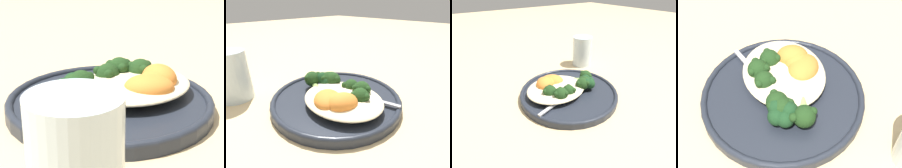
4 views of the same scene
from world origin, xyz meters
The scene contains 14 objects.
ground_plane centered at (0.00, 0.00, 0.00)m, with size 4.00×4.00×0.00m, color #D6B784.
plate centered at (0.01, 0.01, 0.01)m, with size 0.30×0.30×0.02m.
quinoa_mound centered at (-0.02, 0.02, 0.03)m, with size 0.18×0.15×0.02m, color beige.
broccoli_stalk_0 centered at (-0.04, 0.02, 0.04)m, with size 0.11×0.08×0.04m.
broccoli_stalk_1 centered at (-0.03, -0.01, 0.04)m, with size 0.09×0.11×0.04m.
broccoli_stalk_2 centered at (-0.01, 0.00, 0.04)m, with size 0.05×0.10×0.04m.
broccoli_stalk_3 centered at (0.04, 0.00, 0.04)m, with size 0.08×0.11×0.04m.
broccoli_stalk_4 centered at (0.05, 0.00, 0.04)m, with size 0.09×0.10×0.04m.
broccoli_stalk_5 centered at (0.07, 0.02, 0.04)m, with size 0.12×0.06×0.04m.
sweet_potato_chunk_0 centered at (-0.03, 0.06, 0.04)m, with size 0.05×0.04×0.04m, color orange.
sweet_potato_chunk_1 centered at (-0.05, 0.05, 0.04)m, with size 0.06×0.05×0.04m, color orange.
sweet_potato_chunk_2 centered at (-0.01, 0.06, 0.04)m, with size 0.07×0.06×0.04m, color orange.
kale_tuft centered at (0.07, -0.01, 0.04)m, with size 0.05×0.05×0.04m.
spoon centered at (-0.05, -0.03, 0.03)m, with size 0.10×0.04×0.01m.
Camera 4 is at (0.36, -0.11, 0.46)m, focal length 50.00 mm.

